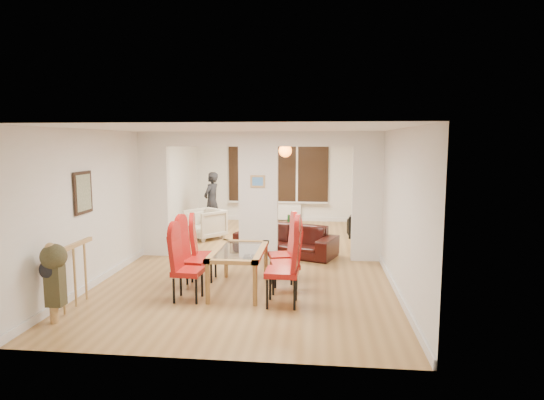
% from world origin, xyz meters
% --- Properties ---
extents(floor, '(5.00, 9.00, 0.01)m').
position_xyz_m(floor, '(0.00, 0.00, 0.00)').
color(floor, '#9C723F').
rests_on(floor, ground).
extents(room_walls, '(5.00, 9.00, 2.60)m').
position_xyz_m(room_walls, '(0.00, 0.00, 1.30)').
color(room_walls, silver).
rests_on(room_walls, floor).
extents(divider_wall, '(5.00, 0.18, 2.60)m').
position_xyz_m(divider_wall, '(0.00, 0.00, 1.30)').
color(divider_wall, white).
rests_on(divider_wall, floor).
extents(bay_window_blinds, '(3.00, 0.08, 1.80)m').
position_xyz_m(bay_window_blinds, '(0.00, 4.44, 1.50)').
color(bay_window_blinds, black).
rests_on(bay_window_blinds, room_walls).
extents(radiator, '(1.40, 0.08, 0.50)m').
position_xyz_m(radiator, '(0.00, 4.40, 0.30)').
color(radiator, white).
rests_on(radiator, floor).
extents(pendant_light, '(0.36, 0.36, 0.36)m').
position_xyz_m(pendant_light, '(0.30, 3.30, 2.15)').
color(pendant_light, orange).
rests_on(pendant_light, room_walls).
extents(stair_newel, '(0.40, 1.20, 1.10)m').
position_xyz_m(stair_newel, '(-2.25, -3.20, 0.55)').
color(stair_newel, '#AC864F').
rests_on(stair_newel, floor).
extents(wall_poster, '(0.04, 0.52, 0.67)m').
position_xyz_m(wall_poster, '(-2.47, -2.40, 1.60)').
color(wall_poster, gray).
rests_on(wall_poster, room_walls).
extents(pillar_photo, '(0.30, 0.03, 0.25)m').
position_xyz_m(pillar_photo, '(0.00, -0.10, 1.60)').
color(pillar_photo, '#4C8CD8').
rests_on(pillar_photo, divider_wall).
extents(dining_table, '(0.81, 1.44, 0.68)m').
position_xyz_m(dining_table, '(-0.03, -2.12, 0.34)').
color(dining_table, olive).
rests_on(dining_table, floor).
extents(dining_chair_la, '(0.44, 0.44, 1.05)m').
position_xyz_m(dining_chair_la, '(-0.72, -2.65, 0.53)').
color(dining_chair_la, '#A01410').
rests_on(dining_chair_la, floor).
extents(dining_chair_lb, '(0.48, 0.48, 1.07)m').
position_xyz_m(dining_chair_lb, '(-0.78, -2.10, 0.54)').
color(dining_chair_lb, '#A01410').
rests_on(dining_chair_lb, floor).
extents(dining_chair_lc, '(0.48, 0.48, 1.03)m').
position_xyz_m(dining_chair_lc, '(-0.74, -1.64, 0.52)').
color(dining_chair_lc, '#A01410').
rests_on(dining_chair_lc, floor).
extents(dining_chair_ra, '(0.49, 0.49, 1.18)m').
position_xyz_m(dining_chair_ra, '(0.71, -2.72, 0.59)').
color(dining_chair_ra, '#A01410').
rests_on(dining_chair_ra, floor).
extents(dining_chair_rb, '(0.51, 0.51, 1.07)m').
position_xyz_m(dining_chair_rb, '(0.72, -2.13, 0.54)').
color(dining_chair_rb, '#A01410').
rests_on(dining_chair_rb, floor).
extents(dining_chair_rc, '(0.52, 0.52, 1.07)m').
position_xyz_m(dining_chair_rc, '(0.62, -1.59, 0.54)').
color(dining_chair_rc, '#A01410').
rests_on(dining_chair_rc, floor).
extents(sofa, '(2.31, 1.54, 0.63)m').
position_xyz_m(sofa, '(0.54, 0.34, 0.31)').
color(sofa, black).
rests_on(sofa, floor).
extents(armchair, '(1.12, 1.13, 0.74)m').
position_xyz_m(armchair, '(-1.57, 1.70, 0.37)').
color(armchair, beige).
rests_on(armchair, floor).
extents(person, '(0.67, 0.54, 1.58)m').
position_xyz_m(person, '(-1.67, 2.86, 0.79)').
color(person, black).
rests_on(person, floor).
extents(television, '(0.97, 0.31, 0.56)m').
position_xyz_m(television, '(2.00, 2.50, 0.28)').
color(television, black).
rests_on(television, floor).
extents(coffee_table, '(1.17, 0.77, 0.25)m').
position_xyz_m(coffee_table, '(0.21, 2.49, 0.12)').
color(coffee_table, black).
rests_on(coffee_table, floor).
extents(bottle, '(0.07, 0.07, 0.26)m').
position_xyz_m(bottle, '(0.45, 2.54, 0.38)').
color(bottle, '#143F19').
rests_on(bottle, coffee_table).
extents(bowl, '(0.24, 0.24, 0.06)m').
position_xyz_m(bowl, '(0.35, 2.50, 0.28)').
color(bowl, black).
rests_on(bowl, coffee_table).
extents(shoes, '(0.25, 0.27, 0.10)m').
position_xyz_m(shoes, '(-0.13, -0.33, 0.05)').
color(shoes, black).
rests_on(shoes, floor).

